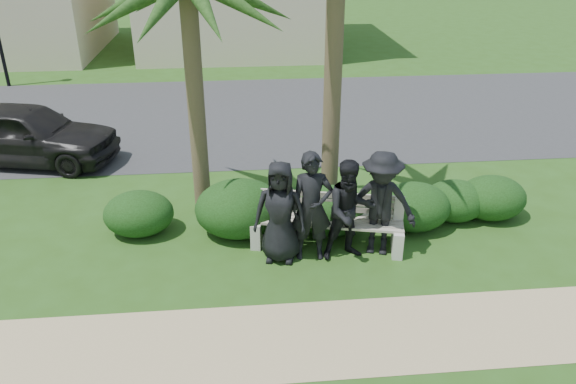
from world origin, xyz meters
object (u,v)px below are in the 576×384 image
man_b (312,207)px  car_a (26,134)px  man_a (280,212)px  man_c (350,211)px  man_d (380,204)px  park_bench (327,225)px

man_b → car_a: size_ratio=0.46×
man_a → man_c: (1.14, -0.06, 0.00)m
man_a → car_a: bearing=152.0°
man_d → car_a: size_ratio=0.45×
man_a → man_d: (1.68, 0.04, 0.05)m
park_bench → man_b: bearing=-121.4°
car_a → park_bench: bearing=-111.7°
man_c → car_a: (-6.64, 4.78, -0.17)m
man_a → man_d: 1.68m
park_bench → car_a: bearing=158.0°
park_bench → man_c: (0.31, -0.38, 0.47)m
man_b → man_d: (1.16, 0.04, -0.02)m
park_bench → man_c: bearing=-38.5°
man_a → man_d: bearing=14.1°
park_bench → man_a: size_ratio=1.55×
man_d → car_a: man_d is taller
man_b → man_c: bearing=-3.5°
park_bench → man_d: 1.03m
man_a → man_b: man_b is taller
man_c → man_b: bearing=165.7°
car_a → man_b: bearing=-115.1°
man_a → car_a: man_a is taller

